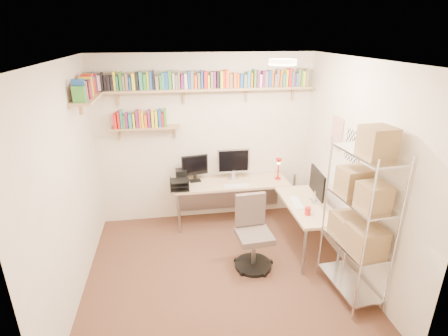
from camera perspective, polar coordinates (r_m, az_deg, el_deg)
The scene contains 6 objects.
ground at distance 4.48m, azimuth -0.53°, elevation -16.63°, with size 3.20×3.20×0.00m, color #4F3121.
room_shell at distance 3.74m, azimuth -0.54°, elevation 2.47°, with size 3.24×3.04×2.52m.
wall_shelves at distance 4.85m, azimuth -7.92°, elevation 12.47°, with size 3.12×1.09×0.80m.
corner_desk at distance 5.06m, azimuth 3.09°, elevation -3.29°, with size 2.03×1.72×1.15m.
office_chair at distance 4.41m, azimuth 4.72°, elevation -11.25°, with size 0.49×0.49×0.92m.
wire_rack at distance 3.83m, azimuth 21.54°, elevation -5.70°, with size 0.44×0.79×1.95m.
Camera 1 is at (-0.52, -3.50, 2.75)m, focal length 28.00 mm.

